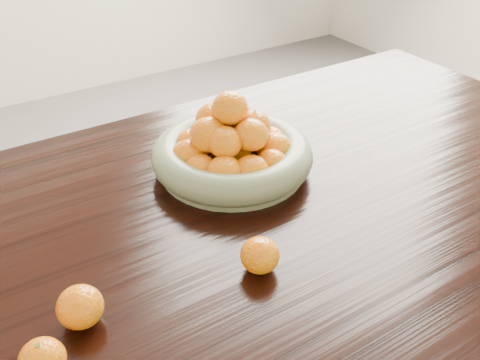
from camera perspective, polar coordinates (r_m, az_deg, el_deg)
dining_table at (r=1.13m, az=-1.22°, el=-6.98°), size 2.00×1.00×0.75m
fruit_bowl at (r=1.17m, az=-0.86°, el=3.22°), size 0.36×0.36×0.19m
loose_orange_0 at (r=0.82m, az=-20.34°, el=-17.58°), size 0.07×0.07×0.06m
loose_orange_1 at (r=0.87m, az=-16.68°, el=-12.84°), size 0.07×0.07×0.07m
loose_orange_2 at (r=0.92m, az=2.13°, el=-8.03°), size 0.07×0.07×0.06m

